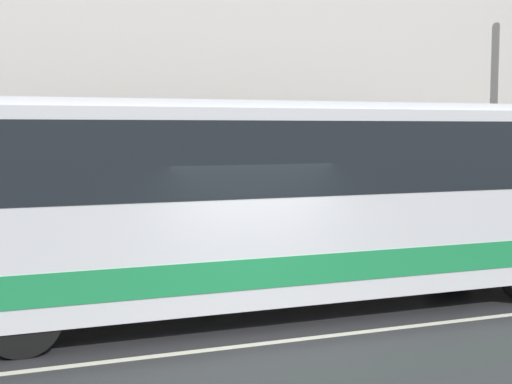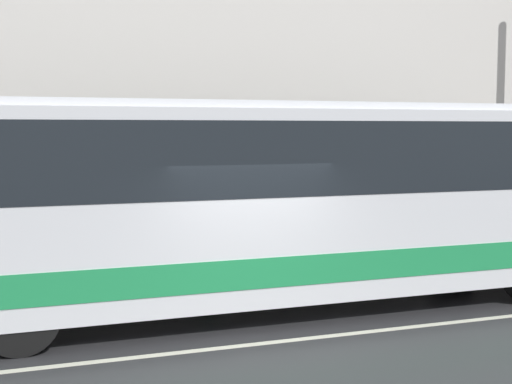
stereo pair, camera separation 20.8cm
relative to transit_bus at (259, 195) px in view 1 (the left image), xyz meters
The scene contains 6 objects.
ground_plane 2.67m from the transit_bus, 108.29° to the right, with size 60.00×60.00×0.00m, color #2D2D30.
sidewalk 3.95m from the transit_bus, 99.56° to the left, with size 60.00×2.38×0.17m.
building_facade 6.13m from the transit_bus, 96.92° to the left, with size 60.00×0.35×11.88m.
lane_stripe 2.67m from the transit_bus, 108.29° to the right, with size 54.00×0.14×0.01m.
transit_bus is the anchor object (origin of this frame).
pedestrian_waiting 3.50m from the transit_bus, 88.57° to the left, with size 0.36×0.36×1.58m.
Camera 1 is at (-3.67, -9.08, 3.02)m, focal length 50.00 mm.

